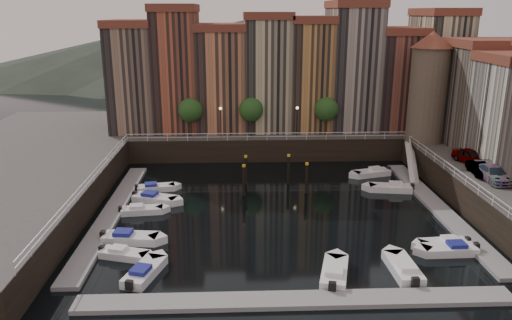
{
  "coord_description": "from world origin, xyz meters",
  "views": [
    {
      "loc": [
        -3.87,
        -46.68,
        19.06
      ],
      "look_at": [
        -1.9,
        4.0,
        3.91
      ],
      "focal_mm": 35.0,
      "sensor_mm": 36.0,
      "label": 1
    }
  ],
  "objects_px": {
    "mooring_pilings": "(271,175)",
    "car_b": "(479,169)",
    "boat_left_0": "(123,254)",
    "gangway": "(412,160)",
    "car_a": "(471,158)",
    "car_c": "(493,174)",
    "boat_left_2": "(141,210)",
    "corner_tower": "(428,86)",
    "boat_left_1": "(129,238)"
  },
  "relations": [
    {
      "from": "boat_left_1",
      "to": "car_b",
      "type": "xyz_separation_m",
      "value": [
        33.9,
        7.86,
        3.26
      ]
    },
    {
      "from": "boat_left_0",
      "to": "corner_tower",
      "type": "bearing_deg",
      "value": 53.14
    },
    {
      "from": "boat_left_1",
      "to": "boat_left_2",
      "type": "height_order",
      "value": "boat_left_1"
    },
    {
      "from": "corner_tower",
      "to": "mooring_pilings",
      "type": "bearing_deg",
      "value": -156.5
    },
    {
      "from": "boat_left_1",
      "to": "boat_left_2",
      "type": "xyz_separation_m",
      "value": [
        -0.16,
        6.42,
        -0.06
      ]
    },
    {
      "from": "mooring_pilings",
      "to": "boat_left_1",
      "type": "distance_m",
      "value": 18.45
    },
    {
      "from": "boat_left_1",
      "to": "car_c",
      "type": "bearing_deg",
      "value": 16.16
    },
    {
      "from": "gangway",
      "to": "car_c",
      "type": "relative_size",
      "value": 1.64
    },
    {
      "from": "corner_tower",
      "to": "car_a",
      "type": "xyz_separation_m",
      "value": [
        1.59,
        -10.05,
        -6.41
      ]
    },
    {
      "from": "gangway",
      "to": "mooring_pilings",
      "type": "height_order",
      "value": "gangway"
    },
    {
      "from": "boat_left_1",
      "to": "car_b",
      "type": "bearing_deg",
      "value": 19.42
    },
    {
      "from": "car_a",
      "to": "car_c",
      "type": "height_order",
      "value": "car_a"
    },
    {
      "from": "car_c",
      "to": "boat_left_1",
      "type": "bearing_deg",
      "value": -170.36
    },
    {
      "from": "car_a",
      "to": "boat_left_1",
      "type": "bearing_deg",
      "value": -178.79
    },
    {
      "from": "boat_left_1",
      "to": "car_b",
      "type": "height_order",
      "value": "car_b"
    },
    {
      "from": "mooring_pilings",
      "to": "boat_left_0",
      "type": "distance_m",
      "value": 20.46
    },
    {
      "from": "boat_left_2",
      "to": "car_b",
      "type": "xyz_separation_m",
      "value": [
        34.06,
        1.44,
        3.32
      ]
    },
    {
      "from": "boat_left_0",
      "to": "car_a",
      "type": "relative_size",
      "value": 0.92
    },
    {
      "from": "boat_left_1",
      "to": "car_b",
      "type": "distance_m",
      "value": 34.96
    },
    {
      "from": "car_c",
      "to": "gangway",
      "type": "bearing_deg",
      "value": 109.65
    },
    {
      "from": "boat_left_0",
      "to": "boat_left_2",
      "type": "height_order",
      "value": "boat_left_2"
    },
    {
      "from": "mooring_pilings",
      "to": "boat_left_1",
      "type": "bearing_deg",
      "value": -135.38
    },
    {
      "from": "mooring_pilings",
      "to": "boat_left_2",
      "type": "height_order",
      "value": "mooring_pilings"
    },
    {
      "from": "gangway",
      "to": "car_a",
      "type": "bearing_deg",
      "value": -51.03
    },
    {
      "from": "car_a",
      "to": "car_b",
      "type": "distance_m",
      "value": 3.89
    },
    {
      "from": "boat_left_2",
      "to": "car_a",
      "type": "height_order",
      "value": "car_a"
    },
    {
      "from": "boat_left_0",
      "to": "boat_left_1",
      "type": "xyz_separation_m",
      "value": [
        -0.09,
        2.81,
        0.06
      ]
    },
    {
      "from": "boat_left_1",
      "to": "gangway",
      "type": "bearing_deg",
      "value": 35.89
    },
    {
      "from": "boat_left_1",
      "to": "boat_left_2",
      "type": "bearing_deg",
      "value": 97.78
    },
    {
      "from": "gangway",
      "to": "mooring_pilings",
      "type": "xyz_separation_m",
      "value": [
        -17.25,
        -4.26,
        -0.27
      ]
    },
    {
      "from": "corner_tower",
      "to": "boat_left_1",
      "type": "relative_size",
      "value": 2.73
    },
    {
      "from": "car_c",
      "to": "mooring_pilings",
      "type": "bearing_deg",
      "value": 161.68
    },
    {
      "from": "gangway",
      "to": "car_b",
      "type": "distance_m",
      "value": 10.13
    },
    {
      "from": "car_c",
      "to": "car_b",
      "type": "bearing_deg",
      "value": 104.15
    },
    {
      "from": "gangway",
      "to": "car_b",
      "type": "relative_size",
      "value": 2.11
    },
    {
      "from": "boat_left_1",
      "to": "car_c",
      "type": "relative_size",
      "value": 1.0
    },
    {
      "from": "boat_left_2",
      "to": "corner_tower",
      "type": "bearing_deg",
      "value": 18.42
    },
    {
      "from": "boat_left_1",
      "to": "car_b",
      "type": "relative_size",
      "value": 1.28
    },
    {
      "from": "boat_left_1",
      "to": "car_a",
      "type": "xyz_separation_m",
      "value": [
        34.83,
        11.64,
        3.4
      ]
    },
    {
      "from": "corner_tower",
      "to": "car_c",
      "type": "height_order",
      "value": "corner_tower"
    },
    {
      "from": "boat_left_0",
      "to": "gangway",
      "type": "bearing_deg",
      "value": 50.15
    },
    {
      "from": "mooring_pilings",
      "to": "gangway",
      "type": "bearing_deg",
      "value": 13.87
    },
    {
      "from": "mooring_pilings",
      "to": "car_a",
      "type": "distance_m",
      "value": 21.88
    },
    {
      "from": "gangway",
      "to": "car_a",
      "type": "xyz_separation_m",
      "value": [
        4.49,
        -5.55,
        1.87
      ]
    },
    {
      "from": "boat_left_1",
      "to": "boat_left_2",
      "type": "distance_m",
      "value": 6.42
    },
    {
      "from": "car_b",
      "to": "boat_left_2",
      "type": "bearing_deg",
      "value": -172.19
    },
    {
      "from": "corner_tower",
      "to": "car_c",
      "type": "distance_m",
      "value": 17.06
    },
    {
      "from": "gangway",
      "to": "car_b",
      "type": "bearing_deg",
      "value": -69.1
    },
    {
      "from": "boat_left_2",
      "to": "car_b",
      "type": "height_order",
      "value": "car_b"
    },
    {
      "from": "mooring_pilings",
      "to": "car_b",
      "type": "distance_m",
      "value": 21.51
    }
  ]
}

